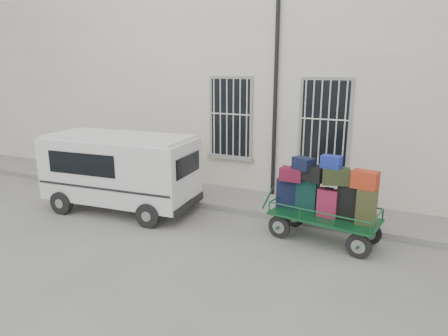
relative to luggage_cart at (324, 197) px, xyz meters
name	(u,v)px	position (x,y,z in m)	size (l,w,h in m)	color
ground	(192,229)	(-2.87, -0.71, -0.98)	(80.00, 80.00, 0.00)	slate
building	(273,88)	(-2.87, 4.79, 2.02)	(24.00, 5.15, 6.00)	beige
sidewalk	(232,199)	(-2.87, 1.49, -0.91)	(24.00, 1.70, 0.15)	slate
luggage_cart	(324,197)	(0.00, 0.00, 0.00)	(2.70, 1.34, 1.91)	black
van	(120,168)	(-5.19, -0.38, 0.16)	(4.10, 2.10, 2.00)	white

